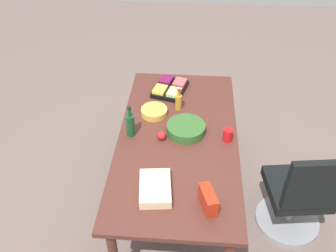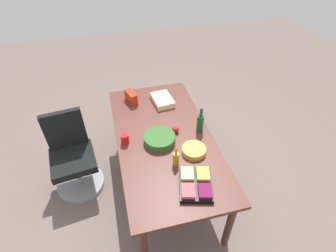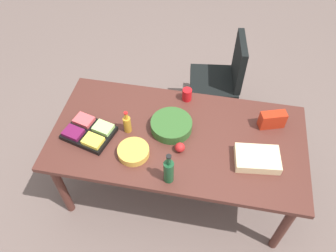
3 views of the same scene
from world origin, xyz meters
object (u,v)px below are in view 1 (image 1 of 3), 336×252
at_px(conference_table, 178,144).
at_px(apple_red, 162,135).
at_px(salad_bowl, 186,129).
at_px(dressing_bottle, 179,101).
at_px(fruit_platter, 170,88).
at_px(chip_bag_red, 208,200).
at_px(wine_bottle, 130,124).
at_px(office_chair, 297,199).
at_px(chip_bowl, 154,112).
at_px(red_solo_cup, 228,135).
at_px(sheet_cake, 155,188).

xyz_separation_m(conference_table, apple_red, (-0.04, 0.13, 0.12)).
height_order(salad_bowl, dressing_bottle, dressing_bottle).
relative_size(apple_red, fruit_platter, 0.18).
distance_m(chip_bag_red, wine_bottle, 0.95).
distance_m(conference_table, chip_bag_red, 0.76).
bearing_deg(office_chair, chip_bag_red, 120.00).
relative_size(salad_bowl, chip_bowl, 1.38).
bearing_deg(fruit_platter, red_solo_cup, -142.73).
bearing_deg(salad_bowl, red_solo_cup, -101.67).
xyz_separation_m(salad_bowl, apple_red, (-0.10, 0.20, -0.00)).
xyz_separation_m(chip_bowl, apple_red, (-0.33, -0.10, 0.01)).
bearing_deg(apple_red, sheet_cake, -179.33).
bearing_deg(chip_bag_red, fruit_platter, 14.43).
height_order(chip_bag_red, chip_bowl, chip_bag_red).
bearing_deg(salad_bowl, apple_red, 117.05).
bearing_deg(salad_bowl, office_chair, -108.96).
bearing_deg(chip_bowl, dressing_bottle, -64.64).
bearing_deg(wine_bottle, chip_bowl, -29.09).
bearing_deg(wine_bottle, conference_table, -90.18).
height_order(chip_bowl, dressing_bottle, dressing_bottle).
height_order(conference_table, wine_bottle, wine_bottle).
height_order(chip_bag_red, sheet_cake, chip_bag_red).
height_order(office_chair, fruit_platter, office_chair).
relative_size(chip_bag_red, apple_red, 2.63).
relative_size(conference_table, office_chair, 2.04).
relative_size(conference_table, chip_bowl, 8.40).
relative_size(chip_bag_red, chip_bowl, 0.85).
height_order(salad_bowl, red_solo_cup, red_solo_cup).
bearing_deg(dressing_bottle, red_solo_cup, -133.49).
relative_size(chip_bowl, dressing_bottle, 1.12).
relative_size(conference_table, dressing_bottle, 9.43).
xyz_separation_m(conference_table, dressing_bottle, (0.40, 0.02, 0.16)).
bearing_deg(dressing_bottle, fruit_platter, 19.03).
height_order(office_chair, chip_bag_red, office_chair).
distance_m(red_solo_cup, dressing_bottle, 0.59).
height_order(chip_bag_red, fruit_platter, chip_bag_red).
xyz_separation_m(apple_red, wine_bottle, (0.04, 0.26, 0.07)).
relative_size(apple_red, wine_bottle, 0.26).
height_order(red_solo_cup, apple_red, red_solo_cup).
relative_size(salad_bowl, red_solo_cup, 2.96).
distance_m(fruit_platter, dressing_bottle, 0.31).
height_order(chip_bag_red, apple_red, chip_bag_red).
relative_size(office_chair, red_solo_cup, 8.80).
xyz_separation_m(office_chair, apple_red, (0.23, 1.15, 0.43)).
xyz_separation_m(office_chair, wine_bottle, (0.26, 1.41, 0.50)).
bearing_deg(chip_bowl, chip_bag_red, -154.83).
bearing_deg(fruit_platter, wine_bottle, 157.75).
distance_m(apple_red, wine_bottle, 0.27).
bearing_deg(fruit_platter, salad_bowl, -163.86).
distance_m(office_chair, apple_red, 1.25).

